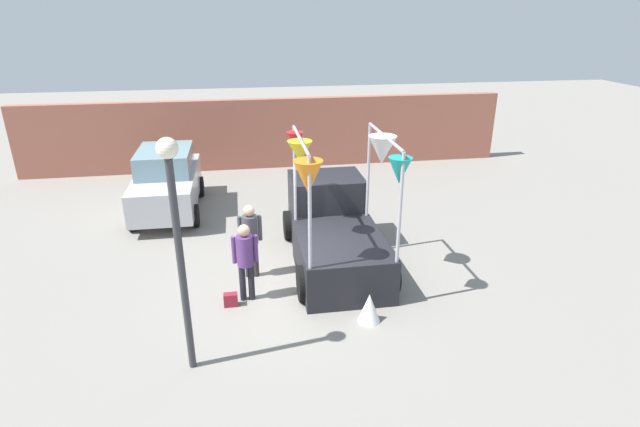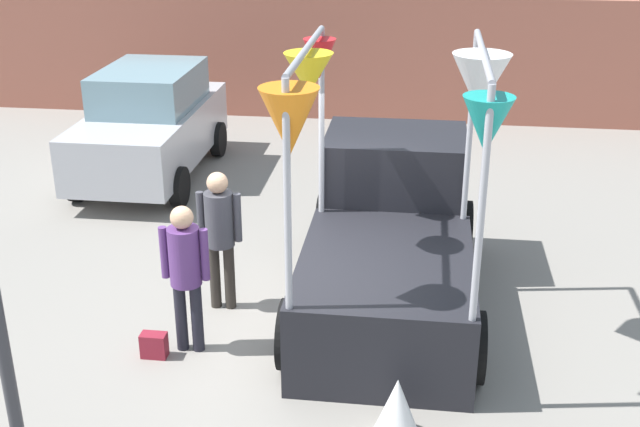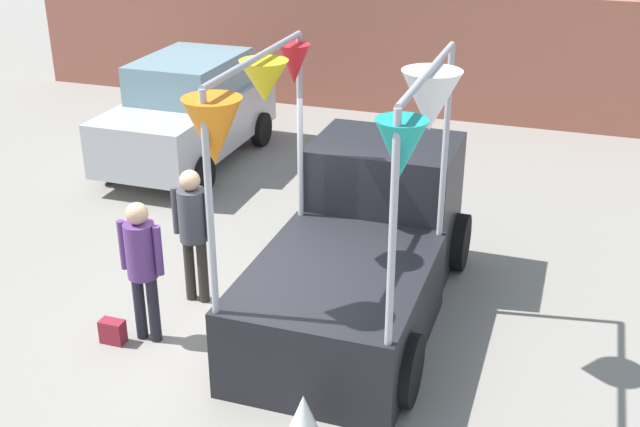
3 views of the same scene
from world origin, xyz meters
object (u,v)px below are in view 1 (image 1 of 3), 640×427
at_px(person_vendor, 250,234).
at_px(handbag, 231,300).
at_px(person_customer, 245,255).
at_px(parked_car, 167,181).
at_px(vendor_truck, 333,225).
at_px(folded_kite_bundle_white, 369,308).
at_px(street_lamp, 177,227).

xyz_separation_m(person_vendor, handbag, (-0.48, -1.17, -0.91)).
bearing_deg(person_customer, parked_car, 112.12).
distance_m(vendor_truck, person_customer, 2.60).
xyz_separation_m(person_customer, person_vendor, (0.13, 0.97, 0.02)).
relative_size(parked_car, person_customer, 2.35).
bearing_deg(vendor_truck, folded_kite_bundle_white, -85.44).
distance_m(person_vendor, handbag, 1.56).
height_order(person_vendor, handbag, person_vendor).
bearing_deg(folded_kite_bundle_white, handbag, 159.84).
bearing_deg(parked_car, street_lamp, -80.81).
bearing_deg(handbag, street_lamp, -109.65).
height_order(person_customer, handbag, person_customer).
height_order(parked_car, person_vendor, parked_car).
xyz_separation_m(parked_car, person_vendor, (2.31, -4.39, 0.11)).
bearing_deg(parked_car, folded_kite_bundle_white, -55.50).
relative_size(person_customer, street_lamp, 0.43).
distance_m(vendor_truck, parked_car, 5.75).
height_order(vendor_truck, handbag, vendor_truck).
xyz_separation_m(vendor_truck, folded_kite_bundle_white, (0.22, -2.70, -0.59)).
bearing_deg(handbag, parked_car, 108.20).
distance_m(vendor_truck, person_vendor, 2.05).
bearing_deg(street_lamp, handbag, 70.35).
relative_size(handbag, street_lamp, 0.07).
bearing_deg(street_lamp, folded_kite_bundle_white, 13.81).
bearing_deg(parked_car, vendor_truck, -41.90).
bearing_deg(folded_kite_bundle_white, person_vendor, 135.40).
relative_size(vendor_truck, handbag, 14.65).
xyz_separation_m(person_customer, street_lamp, (-0.99, -1.99, 1.56)).
relative_size(parked_car, person_vendor, 2.31).
xyz_separation_m(vendor_truck, person_customer, (-2.10, -1.52, 0.14)).
xyz_separation_m(person_customer, handbag, (-0.35, -0.20, -0.89)).
xyz_separation_m(vendor_truck, handbag, (-2.45, -1.72, -0.75)).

